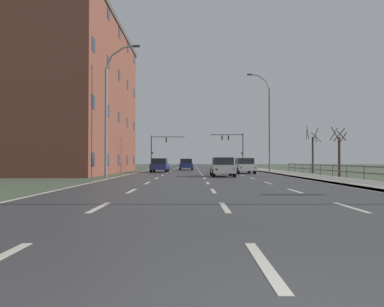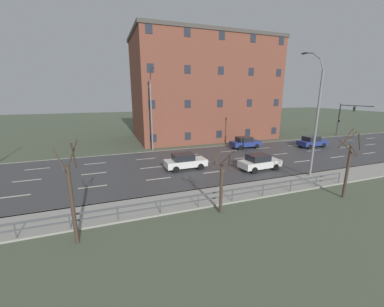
{
  "view_description": "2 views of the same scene",
  "coord_description": "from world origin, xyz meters",
  "px_view_note": "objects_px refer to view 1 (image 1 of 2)",
  "views": [
    {
      "loc": [
        -0.91,
        -2.57,
        1.33
      ],
      "look_at": [
        -0.83,
        69.96,
        2.74
      ],
      "focal_mm": 33.55,
      "sensor_mm": 36.0,
      "label": 1
    },
    {
      "loc": [
        23.04,
        19.56,
        7.31
      ],
      "look_at": [
        0.0,
        28.02,
        1.11
      ],
      "focal_mm": 22.17,
      "sensor_mm": 36.0,
      "label": 2
    }
  ],
  "objects_px": {
    "traffic_signal_left": "(158,146)",
    "car_mid_centre": "(222,167)",
    "traffic_signal_right": "(234,144)",
    "car_far_right": "(159,165)",
    "car_distant": "(186,164)",
    "car_near_right": "(244,166)",
    "street_lamp_midground": "(268,124)",
    "street_lamp_left_bank": "(108,113)",
    "brick_building": "(60,97)"
  },
  "relations": [
    {
      "from": "street_lamp_left_bank",
      "to": "traffic_signal_right",
      "type": "bearing_deg",
      "value": 67.8
    },
    {
      "from": "traffic_signal_left",
      "to": "brick_building",
      "type": "distance_m",
      "value": 25.1
    },
    {
      "from": "street_lamp_midground",
      "to": "traffic_signal_left",
      "type": "height_order",
      "value": "street_lamp_midground"
    },
    {
      "from": "street_lamp_left_bank",
      "to": "car_near_right",
      "type": "distance_m",
      "value": 14.96
    },
    {
      "from": "car_far_right",
      "to": "traffic_signal_right",
      "type": "bearing_deg",
      "value": 64.71
    },
    {
      "from": "traffic_signal_left",
      "to": "car_distant",
      "type": "relative_size",
      "value": 1.4
    },
    {
      "from": "car_distant",
      "to": "traffic_signal_left",
      "type": "bearing_deg",
      "value": 111.0
    },
    {
      "from": "traffic_signal_right",
      "to": "car_distant",
      "type": "xyz_separation_m",
      "value": [
        -8.21,
        -12.72,
        -3.38
      ]
    },
    {
      "from": "car_distant",
      "to": "car_near_right",
      "type": "relative_size",
      "value": 0.99
    },
    {
      "from": "car_mid_centre",
      "to": "car_near_right",
      "type": "bearing_deg",
      "value": 67.21
    },
    {
      "from": "traffic_signal_right",
      "to": "brick_building",
      "type": "relative_size",
      "value": 0.26
    },
    {
      "from": "traffic_signal_left",
      "to": "car_mid_centre",
      "type": "relative_size",
      "value": 1.4
    },
    {
      "from": "street_lamp_midground",
      "to": "car_distant",
      "type": "relative_size",
      "value": 2.63
    },
    {
      "from": "traffic_signal_left",
      "to": "car_distant",
      "type": "bearing_deg",
      "value": -67.75
    },
    {
      "from": "car_far_right",
      "to": "brick_building",
      "type": "bearing_deg",
      "value": -168.07
    },
    {
      "from": "car_near_right",
      "to": "car_far_right",
      "type": "xyz_separation_m",
      "value": [
        -8.84,
        4.01,
        0.0
      ]
    },
    {
      "from": "car_near_right",
      "to": "car_far_right",
      "type": "distance_m",
      "value": 9.7
    },
    {
      "from": "car_mid_centre",
      "to": "street_lamp_midground",
      "type": "bearing_deg",
      "value": 58.62
    },
    {
      "from": "street_lamp_midground",
      "to": "brick_building",
      "type": "height_order",
      "value": "brick_building"
    },
    {
      "from": "traffic_signal_left",
      "to": "car_mid_centre",
      "type": "bearing_deg",
      "value": -75.47
    },
    {
      "from": "car_near_right",
      "to": "car_far_right",
      "type": "bearing_deg",
      "value": 152.3
    },
    {
      "from": "traffic_signal_left",
      "to": "car_mid_centre",
      "type": "height_order",
      "value": "traffic_signal_left"
    },
    {
      "from": "traffic_signal_right",
      "to": "car_far_right",
      "type": "xyz_separation_m",
      "value": [
        -11.01,
        -21.78,
        -3.38
      ]
    },
    {
      "from": "street_lamp_left_bank",
      "to": "car_distant",
      "type": "height_order",
      "value": "street_lamp_left_bank"
    },
    {
      "from": "street_lamp_midground",
      "to": "traffic_signal_right",
      "type": "distance_m",
      "value": 22.7
    },
    {
      "from": "brick_building",
      "to": "car_far_right",
      "type": "bearing_deg",
      "value": 10.41
    },
    {
      "from": "car_near_right",
      "to": "car_mid_centre",
      "type": "distance_m",
      "value": 7.33
    },
    {
      "from": "traffic_signal_left",
      "to": "car_distant",
      "type": "distance_m",
      "value": 13.63
    },
    {
      "from": "street_lamp_midground",
      "to": "traffic_signal_left",
      "type": "relative_size",
      "value": 1.88
    },
    {
      "from": "brick_building",
      "to": "car_distant",
      "type": "bearing_deg",
      "value": 39.58
    },
    {
      "from": "street_lamp_left_bank",
      "to": "car_mid_centre",
      "type": "bearing_deg",
      "value": 9.23
    },
    {
      "from": "street_lamp_midground",
      "to": "street_lamp_left_bank",
      "type": "xyz_separation_m",
      "value": [
        -14.85,
        -11.41,
        -0.27
      ]
    },
    {
      "from": "traffic_signal_left",
      "to": "brick_building",
      "type": "height_order",
      "value": "brick_building"
    },
    {
      "from": "traffic_signal_right",
      "to": "brick_building",
      "type": "bearing_deg",
      "value": -132.21
    },
    {
      "from": "traffic_signal_right",
      "to": "car_far_right",
      "type": "distance_m",
      "value": 24.64
    },
    {
      "from": "traffic_signal_left",
      "to": "car_near_right",
      "type": "relative_size",
      "value": 1.38
    },
    {
      "from": "car_near_right",
      "to": "brick_building",
      "type": "distance_m",
      "value": 20.76
    },
    {
      "from": "traffic_signal_left",
      "to": "car_far_right",
      "type": "relative_size",
      "value": 1.39
    },
    {
      "from": "traffic_signal_right",
      "to": "brick_building",
      "type": "xyz_separation_m",
      "value": [
        -21.51,
        -23.71,
        3.89
      ]
    },
    {
      "from": "street_lamp_left_bank",
      "to": "brick_building",
      "type": "distance_m",
      "value": 13.19
    },
    {
      "from": "car_distant",
      "to": "car_mid_centre",
      "type": "distance_m",
      "value": 20.15
    },
    {
      "from": "traffic_signal_right",
      "to": "car_distant",
      "type": "relative_size",
      "value": 1.46
    },
    {
      "from": "street_lamp_midground",
      "to": "car_far_right",
      "type": "bearing_deg",
      "value": 175.86
    },
    {
      "from": "car_distant",
      "to": "car_far_right",
      "type": "relative_size",
      "value": 1.0
    },
    {
      "from": "traffic_signal_left",
      "to": "car_mid_centre",
      "type": "distance_m",
      "value": 33.38
    },
    {
      "from": "traffic_signal_right",
      "to": "traffic_signal_left",
      "type": "xyz_separation_m",
      "value": [
        -13.25,
        -0.41,
        -0.4
      ]
    },
    {
      "from": "traffic_signal_left",
      "to": "car_distant",
      "type": "xyz_separation_m",
      "value": [
        5.04,
        -12.31,
        -2.98
      ]
    },
    {
      "from": "traffic_signal_right",
      "to": "car_distant",
      "type": "bearing_deg",
      "value": -122.84
    },
    {
      "from": "car_mid_centre",
      "to": "brick_building",
      "type": "xyz_separation_m",
      "value": [
        -16.6,
        8.88,
        7.27
      ]
    },
    {
      "from": "traffic_signal_left",
      "to": "car_near_right",
      "type": "height_order",
      "value": "traffic_signal_left"
    }
  ]
}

